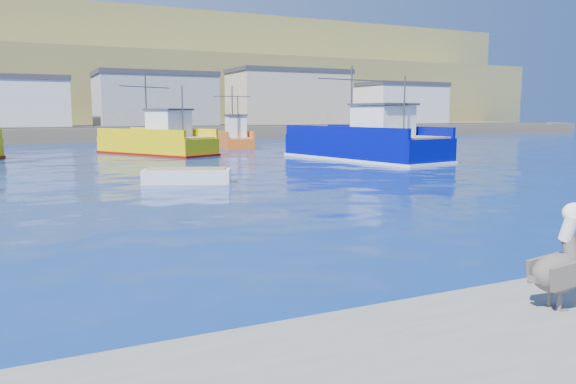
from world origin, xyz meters
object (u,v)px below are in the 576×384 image
(skiff_mid, at_px, (187,177))
(skiff_far, at_px, (340,147))
(trawler_blue, at_px, (366,144))
(trawler_yellow_b, at_px, (158,142))
(boat_orange, at_px, (234,137))
(pelican, at_px, (561,264))

(skiff_mid, distance_m, skiff_far, 25.81)
(trawler_blue, xyz_separation_m, skiff_mid, (-15.19, -7.94, -0.85))
(trawler_blue, bearing_deg, skiff_far, 69.12)
(trawler_yellow_b, height_order, skiff_far, trawler_yellow_b)
(boat_orange, relative_size, skiff_mid, 1.68)
(trawler_yellow_b, xyz_separation_m, trawler_blue, (12.19, -11.38, 0.13))
(trawler_yellow_b, bearing_deg, skiff_mid, -98.85)
(trawler_blue, relative_size, skiff_mid, 3.20)
(skiff_mid, distance_m, pelican, 20.39)
(boat_orange, bearing_deg, trawler_blue, -79.40)
(trawler_blue, distance_m, skiff_mid, 17.17)
(trawler_blue, bearing_deg, skiff_mid, -152.40)
(trawler_yellow_b, height_order, skiff_mid, trawler_yellow_b)
(skiff_mid, height_order, pelican, pelican)
(skiff_mid, relative_size, skiff_far, 1.12)
(trawler_blue, xyz_separation_m, skiff_far, (3.68, 9.65, -0.88))
(trawler_yellow_b, height_order, pelican, trawler_yellow_b)
(boat_orange, height_order, pelican, boat_orange)
(boat_orange, bearing_deg, skiff_mid, -114.66)
(pelican, bearing_deg, trawler_blue, 61.48)
(skiff_far, bearing_deg, pelican, -116.67)
(trawler_yellow_b, xyz_separation_m, boat_orange, (8.84, 6.49, -0.04))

